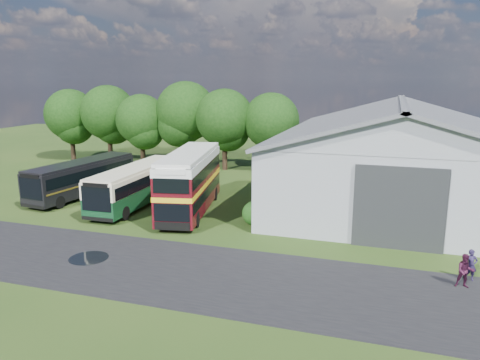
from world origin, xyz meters
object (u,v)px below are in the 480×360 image
(storage_shed, at_px, (399,150))
(bus_green_single, at_px, (137,185))
(visitor_b, at_px, (465,271))
(bus_maroon_double, at_px, (190,182))
(visitor_a, at_px, (471,266))
(bus_dark_single, at_px, (82,177))

(storage_shed, distance_m, bus_green_single, 21.41)
(bus_green_single, bearing_deg, visitor_b, -21.57)
(storage_shed, distance_m, bus_maroon_double, 17.24)
(storage_shed, xyz_separation_m, visitor_b, (3.13, -16.55, -3.32))
(bus_green_single, bearing_deg, visitor_a, -19.06)
(bus_green_single, xyz_separation_m, visitor_a, (23.21, -7.51, -0.85))
(storage_shed, xyz_separation_m, bus_dark_single, (-25.63, -6.94, -2.55))
(bus_green_single, distance_m, bus_maroon_double, 4.94)
(storage_shed, relative_size, bus_green_single, 2.18)
(storage_shed, relative_size, bus_dark_single, 2.22)
(visitor_a, relative_size, visitor_b, 0.95)
(storage_shed, relative_size, visitor_b, 14.61)
(bus_green_single, relative_size, bus_dark_single, 1.01)
(bus_green_single, height_order, bus_dark_single, bus_green_single)
(storage_shed, xyz_separation_m, visitor_a, (3.52, -15.55, -3.36))
(storage_shed, bearing_deg, visitor_b, -79.29)
(bus_maroon_double, height_order, bus_dark_single, bus_maroon_double)
(bus_dark_single, relative_size, visitor_a, 6.94)
(bus_green_single, bearing_deg, storage_shed, 21.10)
(bus_dark_single, bearing_deg, storage_shed, 21.12)
(storage_shed, height_order, bus_green_single, storage_shed)
(bus_dark_single, distance_m, visitor_a, 30.41)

